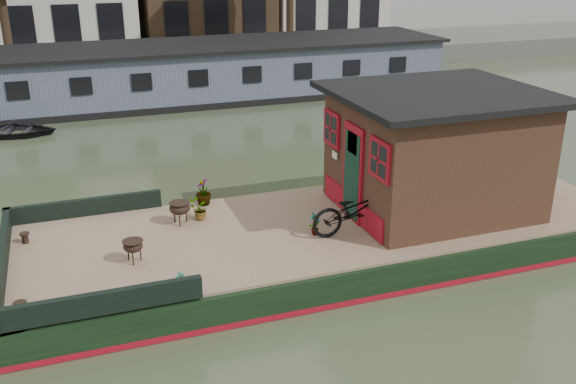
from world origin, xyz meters
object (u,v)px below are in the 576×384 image
object	(u,v)px
brazier_rear	(180,213)
brazier_front	(133,251)
dinghy	(11,127)
cabin	(434,150)
bicycle	(355,210)
potted_plant_a	(315,224)

from	to	relation	value
brazier_rear	brazier_front	bearing A→B (deg)	-128.37
brazier_front	dinghy	size ratio (longest dim) A/B	0.15
brazier_rear	cabin	bearing A→B (deg)	-10.08
brazier_front	bicycle	bearing A→B (deg)	-2.57
dinghy	brazier_front	bearing A→B (deg)	-151.45
cabin	potted_plant_a	bearing A→B (deg)	-170.44
brazier_rear	dinghy	distance (m)	10.64
dinghy	cabin	bearing A→B (deg)	-125.81
bicycle	brazier_front	xyz separation A→B (m)	(-4.04, 0.18, -0.25)
potted_plant_a	brazier_rear	world-z (taller)	brazier_rear
bicycle	cabin	bearing A→B (deg)	-74.53
bicycle	brazier_front	distance (m)	4.05
bicycle	dinghy	bearing A→B (deg)	27.67
cabin	potted_plant_a	size ratio (longest dim) A/B	9.13
bicycle	brazier_front	world-z (taller)	bicycle
dinghy	potted_plant_a	bearing A→B (deg)	-136.83
bicycle	brazier_front	bearing A→B (deg)	85.73
potted_plant_a	dinghy	distance (m)	12.76
bicycle	brazier_front	size ratio (longest dim) A/B	4.26
brazier_rear	bicycle	bearing A→B (deg)	-26.59
potted_plant_a	brazier_rear	xyz separation A→B (m)	(-2.25, 1.34, 0.00)
potted_plant_a	brazier_rear	distance (m)	2.62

